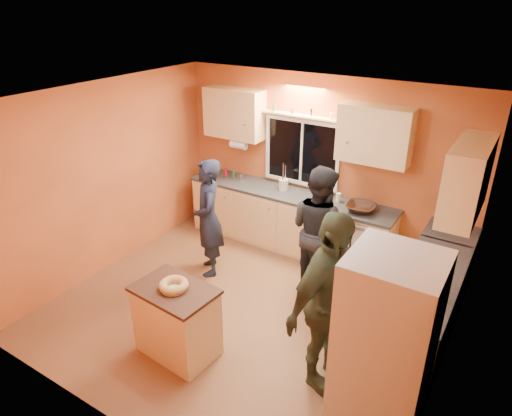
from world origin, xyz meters
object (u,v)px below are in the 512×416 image
Objects in this scene: refrigerator at (384,351)px; person_right at (329,304)px; person_left at (208,218)px; person_center at (319,229)px; island at (177,320)px.

refrigerator is 0.69m from person_right.
person_right reaches higher than refrigerator.
refrigerator is 3.11m from person_left.
person_center is at bearing 128.70° from refrigerator.
person_center reaches higher than island.
refrigerator reaches higher than island.
refrigerator is at bearing -100.03° from person_right.
person_left is at bearing 119.73° from island.
island is at bearing -175.21° from refrigerator.
person_left is at bearing 79.16° from person_right.
person_center is (1.42, 0.46, 0.02)m from person_left.
person_right is at bearing 137.33° from person_center.
island is 1.68m from person_left.
person_right reaches higher than person_left.
island is (-2.14, -0.18, -0.48)m from refrigerator.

